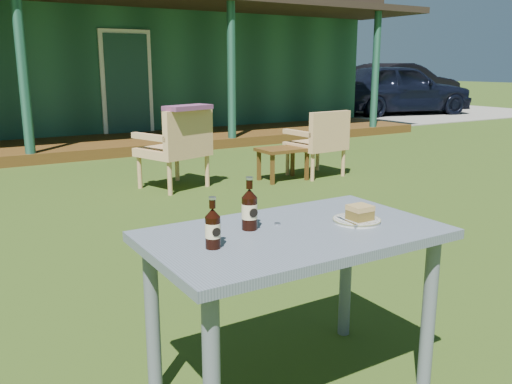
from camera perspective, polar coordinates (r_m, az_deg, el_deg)
ground at (r=3.79m, az=-10.43°, el=-8.28°), size 80.00×80.00×0.00m
gravel_strip at (r=16.70m, az=13.45°, el=8.16°), size 9.00×6.00×0.02m
car_near at (r=16.11m, az=14.69°, el=10.45°), size 4.50×2.60×1.44m
car_far at (r=18.55m, az=14.75°, el=10.75°), size 4.40×1.61×1.44m
cafe_table at (r=2.23m, az=4.04°, el=-6.54°), size 1.20×0.70×0.72m
plate at (r=2.35m, az=10.55°, el=-2.94°), size 0.20×0.20×0.01m
cake_slice at (r=2.33m, az=10.89°, el=-2.11°), size 0.09×0.09×0.06m
fork at (r=2.30m, az=9.51°, el=-3.05°), size 0.03×0.14×0.00m
cola_bottle_near at (r=2.19m, az=-0.69°, el=-1.77°), size 0.06×0.07×0.22m
cola_bottle_far at (r=1.97m, az=-4.57°, el=-3.78°), size 0.06×0.06×0.19m
bottle_cap at (r=2.27m, az=2.27°, el=-3.38°), size 0.03×0.03×0.01m
armchair_left at (r=6.16m, az=-8.22°, el=4.98°), size 0.83×0.80×0.90m
armchair_right at (r=6.83m, az=6.77°, el=5.48°), size 0.66×0.62×0.83m
floral_throw at (r=5.98m, az=-7.18°, el=8.82°), size 0.59×0.40×0.05m
side_table at (r=6.58m, az=2.86°, el=4.17°), size 0.60×0.40×0.40m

